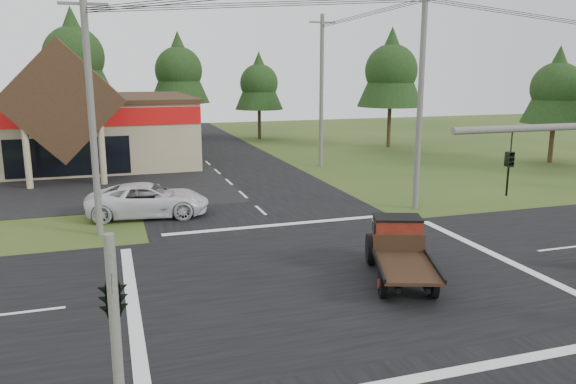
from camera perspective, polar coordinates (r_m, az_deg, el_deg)
name	(u,v)px	position (r m, az deg, el deg)	size (l,w,h in m)	color
ground	(333,276)	(20.44, 4.64, -8.51)	(120.00, 120.00, 0.00)	#2E4719
road_ns	(333,276)	(20.43, 4.64, -8.48)	(12.00, 120.00, 0.02)	black
road_ew	(333,276)	(20.43, 4.64, -8.47)	(120.00, 12.00, 0.02)	black
traffic_signal_corner	(112,277)	(10.95, -17.48, -8.22)	(0.53, 2.48, 4.40)	#595651
utility_pole_nw	(91,114)	(25.68, -19.34, 7.48)	(2.00, 0.30, 10.50)	#595651
utility_pole_ne	(420,97)	(29.91, 13.31, 9.40)	(2.00, 0.30, 11.50)	#595651
utility_pole_n	(321,90)	(42.52, 3.42, 10.28)	(2.00, 0.30, 11.20)	#595651
tree_row_c	(73,54)	(58.68, -20.97, 12.99)	(7.28, 7.28, 13.13)	#332316
tree_row_d	(179,68)	(60.07, -11.06, 12.25)	(6.16, 6.16, 11.11)	#332316
tree_row_e	(259,81)	(59.64, -2.97, 11.16)	(5.04, 5.04, 9.09)	#332316
tree_side_ne	(391,68)	(53.96, 10.44, 12.28)	(6.16, 6.16, 11.11)	#332316
tree_side_e_near	(557,86)	(48.84, 25.67, 9.72)	(5.04, 5.04, 9.09)	#332316
antique_flatbed_truck	(401,252)	(19.96, 11.41, -6.02)	(1.92, 5.03, 2.10)	#53150B
white_pickup	(148,200)	(29.08, -14.00, -0.79)	(2.77, 6.01, 1.67)	silver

